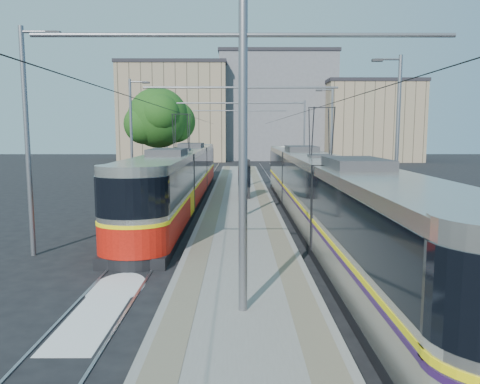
{
  "coord_description": "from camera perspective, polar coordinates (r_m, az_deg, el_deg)",
  "views": [
    {
      "loc": [
        -0.1,
        -14.46,
        4.42
      ],
      "look_at": [
        -0.03,
        7.45,
        1.6
      ],
      "focal_mm": 35.0,
      "sensor_mm": 36.0,
      "label": 1
    }
  ],
  "objects": [
    {
      "name": "rails",
      "position": [
        31.77,
        0.01,
        -0.64
      ],
      "size": [
        8.71,
        70.0,
        0.03
      ],
      "color": "gray",
      "rests_on": "ground"
    },
    {
      "name": "tram_left",
      "position": [
        29.2,
        -7.06,
        1.95
      ],
      "size": [
        2.43,
        29.13,
        5.5
      ],
      "color": "black",
      "rests_on": "ground"
    },
    {
      "name": "street_lamps",
      "position": [
        35.46,
        -0.01,
        6.94
      ],
      "size": [
        15.18,
        38.22,
        8.0
      ],
      "color": "slate",
      "rests_on": "ground"
    },
    {
      "name": "ground",
      "position": [
        15.12,
        0.21,
        -9.66
      ],
      "size": [
        160.0,
        160.0,
        0.0
      ],
      "primitive_type": "plane",
      "color": "black",
      "rests_on": "ground"
    },
    {
      "name": "tram_right",
      "position": [
        21.58,
        9.7,
        0.4
      ],
      "size": [
        2.43,
        32.27,
        5.5
      ],
      "color": "black",
      "rests_on": "ground"
    },
    {
      "name": "building_centre",
      "position": [
        78.8,
        4.34,
        10.25
      ],
      "size": [
        18.36,
        14.28,
        16.92
      ],
      "color": "slate",
      "rests_on": "ground"
    },
    {
      "name": "tactile_strip_right",
      "position": [
        31.76,
        2.62,
        -0.12
      ],
      "size": [
        0.7,
        50.0,
        0.01
      ],
      "primitive_type": "cube",
      "color": "gray",
      "rests_on": "platform"
    },
    {
      "name": "tree",
      "position": [
        40.76,
        -9.42,
        8.76
      ],
      "size": [
        5.61,
        5.18,
        8.15
      ],
      "color": "#382314",
      "rests_on": "ground"
    },
    {
      "name": "platform",
      "position": [
        31.75,
        0.01,
        -0.4
      ],
      "size": [
        4.0,
        50.0,
        0.3
      ],
      "primitive_type": "cube",
      "color": "gray",
      "rests_on": "ground"
    },
    {
      "name": "building_right",
      "position": [
        75.21,
        15.49,
        8.31
      ],
      "size": [
        14.28,
        10.2,
        12.09
      ],
      "color": "gray",
      "rests_on": "ground"
    },
    {
      "name": "shelter",
      "position": [
        29.26,
        0.52,
        1.74
      ],
      "size": [
        0.77,
        1.15,
        2.42
      ],
      "rotation": [
        0.0,
        0.0,
        0.09
      ],
      "color": "black",
      "rests_on": "platform"
    },
    {
      "name": "building_left",
      "position": [
        75.17,
        -7.85,
        9.55
      ],
      "size": [
        16.32,
        12.24,
        14.84
      ],
      "color": "gray",
      "rests_on": "ground"
    },
    {
      "name": "track_arrow",
      "position": [
        12.77,
        -16.53,
        -13.2
      ],
      "size": [
        1.2,
        5.0,
        0.01
      ],
      "primitive_type": "cube",
      "color": "silver",
      "rests_on": "ground"
    },
    {
      "name": "catenary",
      "position": [
        28.61,
        0.02,
        7.54
      ],
      "size": [
        9.2,
        70.0,
        7.0
      ],
      "color": "slate",
      "rests_on": "platform"
    },
    {
      "name": "tactile_strip_left",
      "position": [
        31.76,
        -2.61,
        -0.12
      ],
      "size": [
        0.7,
        50.0,
        0.01
      ],
      "primitive_type": "cube",
      "color": "gray",
      "rests_on": "platform"
    }
  ]
}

